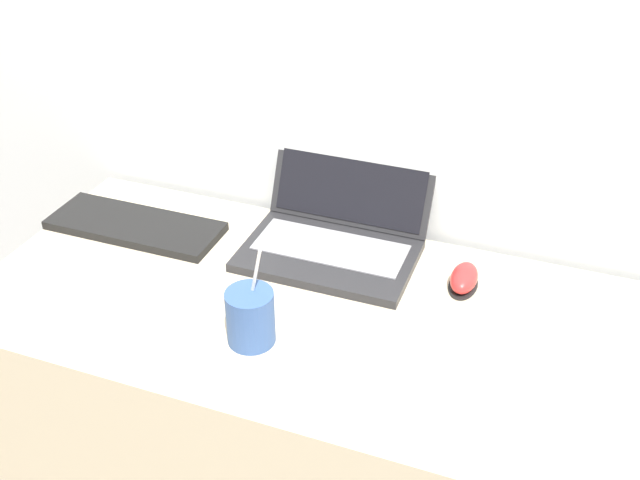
{
  "coord_description": "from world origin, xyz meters",
  "views": [
    {
      "loc": [
        0.38,
        -0.77,
        1.65
      ],
      "look_at": [
        -0.07,
        0.43,
        0.82
      ],
      "focal_mm": 42.0,
      "sensor_mm": 36.0,
      "label": 1
    }
  ],
  "objects_px": {
    "laptop": "(337,227)",
    "drink_cup": "(250,316)",
    "external_keyboard": "(135,226)",
    "computer_mouse": "(464,279)"
  },
  "relations": [
    {
      "from": "laptop",
      "to": "drink_cup",
      "type": "relative_size",
      "value": 1.73
    },
    {
      "from": "laptop",
      "to": "external_keyboard",
      "type": "bearing_deg",
      "value": -167.93
    },
    {
      "from": "drink_cup",
      "to": "computer_mouse",
      "type": "distance_m",
      "value": 0.45
    },
    {
      "from": "drink_cup",
      "to": "external_keyboard",
      "type": "distance_m",
      "value": 0.49
    },
    {
      "from": "laptop",
      "to": "drink_cup",
      "type": "height_order",
      "value": "laptop"
    },
    {
      "from": "laptop",
      "to": "external_keyboard",
      "type": "xyz_separation_m",
      "value": [
        -0.46,
        -0.1,
        -0.04
      ]
    },
    {
      "from": "drink_cup",
      "to": "computer_mouse",
      "type": "relative_size",
      "value": 2.04
    },
    {
      "from": "external_keyboard",
      "to": "laptop",
      "type": "bearing_deg",
      "value": 12.07
    },
    {
      "from": "laptop",
      "to": "drink_cup",
      "type": "xyz_separation_m",
      "value": [
        -0.04,
        -0.36,
        0.01
      ]
    },
    {
      "from": "computer_mouse",
      "to": "drink_cup",
      "type": "bearing_deg",
      "value": -137.84
    }
  ]
}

